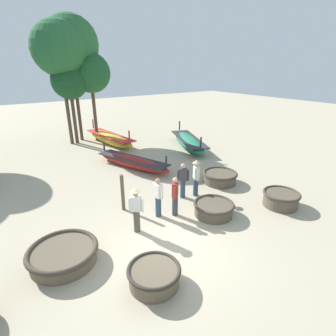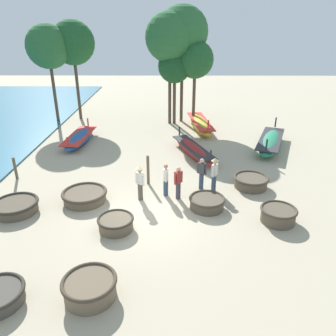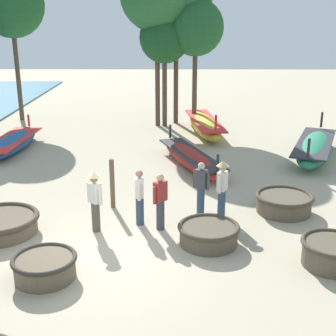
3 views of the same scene
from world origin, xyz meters
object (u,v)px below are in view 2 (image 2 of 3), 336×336
coracle_center (207,202)px  fisherman_by_coracle (202,173)px  coracle_tilted (90,287)px  long_boat_green_hull (79,138)px  long_boat_ochre_hull (200,124)px  fisherman_standing_left (214,172)px  coracle_far_left (116,223)px  fisherman_with_hat (166,179)px  mooring_post_inland (15,168)px  tree_leftmost (48,47)px  coracle_upturned (85,196)px  tree_left_mid (175,67)px  tree_rightmost (183,32)px  coracle_front_left (16,206)px  long_boat_blue_hull (193,150)px  fisherman_hauling (140,181)px  coracle_beside_post (278,214)px  long_boat_white_hull (270,142)px  fisherman_standing_right (178,182)px  tree_center (195,60)px  tree_tall_back (170,38)px  tree_right_mid (73,43)px  mooring_post_mid_beach (148,170)px

coracle_center → fisherman_by_coracle: 1.91m
coracle_tilted → long_boat_green_hull: long_boat_green_hull is taller
long_boat_ochre_hull → fisherman_standing_left: 9.90m
coracle_far_left → fisherman_with_hat: bearing=55.4°
long_boat_green_hull → mooring_post_inland: 5.90m
coracle_center → tree_leftmost: 18.06m
coracle_upturned → tree_left_mid: tree_left_mid is taller
tree_rightmost → tree_leftmost: tree_rightmost is taller
coracle_front_left → long_boat_blue_hull: bearing=39.9°
long_boat_green_hull → fisherman_hauling: bearing=-58.5°
coracle_center → coracle_beside_post: bearing=-20.7°
coracle_tilted → tree_left_mid: 18.82m
coracle_front_left → coracle_upturned: bearing=19.2°
coracle_center → tree_leftmost: bearing=128.4°
long_boat_white_hull → fisherman_standing_left: fisherman_standing_left is taller
fisherman_by_coracle → fisherman_with_hat: bearing=-157.9°
fisherman_standing_right → long_boat_green_hull: bearing=130.2°
coracle_beside_post → long_boat_green_hull: (-10.43, 9.50, -0.01)m
coracle_far_left → long_boat_ochre_hull: size_ratio=0.25×
coracle_beside_post → tree_rightmost: bearing=103.0°
fisherman_by_coracle → coracle_front_left: bearing=-164.8°
coracle_beside_post → mooring_post_inland: size_ratio=1.25×
long_boat_ochre_hull → tree_center: (-0.43, 1.52, 4.46)m
tree_tall_back → long_boat_blue_hull: bearing=-78.2°
coracle_far_left → coracle_tilted: 3.44m
coracle_beside_post → tree_leftmost: tree_leftmost is taller
fisherman_hauling → tree_leftmost: 15.69m
long_boat_ochre_hull → fisherman_standing_left: bearing=-91.1°
long_boat_green_hull → tree_left_mid: bearing=36.0°
coracle_center → tree_right_mid: size_ratio=0.20×
long_boat_blue_hull → tree_rightmost: bearing=93.8°
coracle_beside_post → long_boat_blue_hull: (-2.95, 7.33, -0.00)m
coracle_center → coracle_front_left: (-8.15, -0.37, -0.01)m
fisherman_by_coracle → long_boat_green_hull: bearing=138.8°
mooring_post_inland → tree_rightmost: 15.38m
mooring_post_mid_beach → tree_right_mid: tree_right_mid is taller
coracle_beside_post → tree_left_mid: size_ratio=0.26×
coracle_beside_post → mooring_post_mid_beach: 6.41m
fisherman_standing_left → coracle_tilted: bearing=-123.4°
coracle_center → fisherman_by_coracle: bearing=92.9°
fisherman_by_coracle → fisherman_standing_right: size_ratio=1.00×
long_boat_blue_hull → long_boat_ochre_hull: bearing=80.6°
tree_left_mid → tree_tall_back: tree_tall_back is taller
coracle_upturned → tree_tall_back: bearing=73.2°
coracle_beside_post → long_boat_white_hull: bearing=76.4°
coracle_front_left → tree_center: (8.39, 13.41, 4.61)m
coracle_far_left → tree_rightmost: 17.05m
long_boat_white_hull → fisherman_hauling: (-7.77, -6.81, 0.56)m
coracle_beside_post → coracle_upturned: 8.35m
fisherman_by_coracle → tree_left_mid: (-1.18, 11.30, 3.54)m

